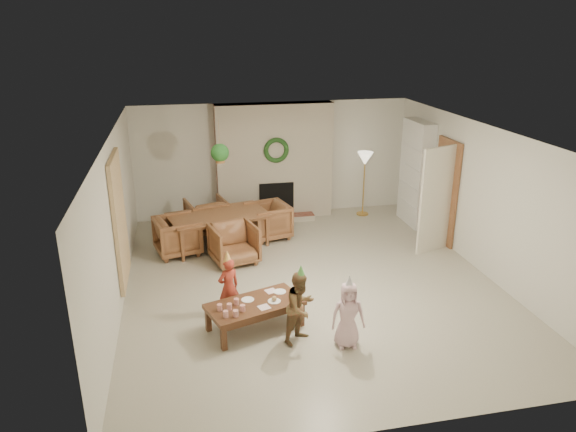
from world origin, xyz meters
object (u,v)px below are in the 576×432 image
object	(u,v)px
dining_chair_far	(207,216)
dining_chair_left	(178,236)
dining_chair_right	(268,221)
child_red	(229,287)
child_plaid	(301,307)
child_pink	(348,315)
dining_table	(220,231)
coffee_table_top	(255,305)
dining_chair_near	(234,244)

from	to	relation	value
dining_chair_far	dining_chair_left	bearing A→B (deg)	45.00
dining_chair_right	child_red	bearing A→B (deg)	-34.32
child_plaid	child_pink	bearing A→B (deg)	-59.42
dining_table	dining_chair_left	bearing A→B (deg)	180.00
dining_chair_far	child_red	world-z (taller)	child_red
dining_table	coffee_table_top	bearing A→B (deg)	-99.43
dining_chair_right	child_plaid	distance (m)	3.73
child_red	child_plaid	bearing A→B (deg)	113.45
coffee_table_top	dining_chair_left	bearing A→B (deg)	91.33
dining_table	child_plaid	bearing A→B (deg)	-90.99
dining_chair_left	dining_chair_far	bearing A→B (deg)	-45.00
dining_chair_near	child_pink	world-z (taller)	child_pink
dining_chair_near	dining_chair_right	xyz separation A→B (m)	(0.79, 1.03, 0.00)
dining_chair_far	coffee_table_top	bearing A→B (deg)	82.54
dining_table	child_plaid	distance (m)	3.57
dining_chair_left	child_red	size ratio (longest dim) A/B	0.87
dining_chair_near	child_red	distance (m)	1.85
dining_table	child_pink	distance (m)	3.97
dining_chair_near	dining_chair_left	distance (m)	1.15
coffee_table_top	child_pink	distance (m)	1.32
dining_chair_far	dining_chair_right	distance (m)	1.30
dining_table	child_red	bearing A→B (deg)	-105.66
dining_chair_left	dining_table	bearing A→B (deg)	-90.00
dining_chair_left	child_red	world-z (taller)	child_red
dining_chair_near	dining_chair_right	world-z (taller)	same
dining_chair_near	dining_chair_left	size ratio (longest dim) A/B	1.00
dining_chair_left	dining_chair_right	bearing A→B (deg)	-90.00
dining_chair_left	dining_chair_right	distance (m)	1.82
coffee_table_top	child_red	xyz separation A→B (m)	(-0.32, 0.44, 0.08)
dining_chair_near	dining_chair_right	distance (m)	1.30
child_red	child_plaid	size ratio (longest dim) A/B	0.90
dining_table	child_pink	size ratio (longest dim) A/B	2.00
dining_table	dining_chair_far	world-z (taller)	dining_chair_far
dining_table	dining_chair_near	world-z (taller)	dining_chair_near
child_red	child_pink	distance (m)	1.83
child_red	child_plaid	distance (m)	1.23
dining_chair_near	coffee_table_top	xyz separation A→B (m)	(0.04, -2.27, 0.02)
dining_table	dining_chair_right	xyz separation A→B (m)	(0.98, 0.24, 0.03)
dining_chair_right	child_red	xyz separation A→B (m)	(-1.06, -2.86, 0.10)
child_plaid	dining_chair_far	bearing A→B (deg)	66.74
dining_table	dining_chair_far	size ratio (longest dim) A/B	2.34
child_plaid	child_pink	xyz separation A→B (m)	(0.58, -0.25, -0.04)
dining_table	dining_chair_far	bearing A→B (deg)	90.00
dining_chair_right	coffee_table_top	world-z (taller)	dining_chair_right
dining_chair_left	child_plaid	distance (m)	3.64
dining_table	dining_chair_near	size ratio (longest dim) A/B	2.34
dining_chair_far	child_plaid	bearing A→B (deg)	89.19
child_red	coffee_table_top	bearing A→B (deg)	103.94
child_plaid	coffee_table_top	bearing A→B (deg)	106.58
dining_table	coffee_table_top	size ratio (longest dim) A/B	1.40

